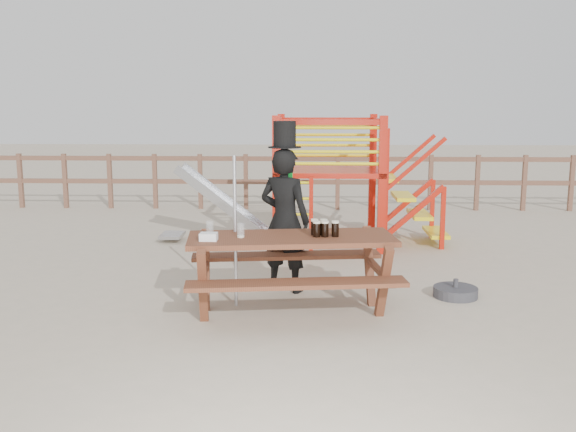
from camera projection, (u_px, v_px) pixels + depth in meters
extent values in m
plane|color=#B6A58E|center=(317.00, 310.00, 7.13)|extent=(60.00, 60.00, 0.00)
cube|color=brown|center=(315.00, 159.00, 13.83)|extent=(15.00, 0.06, 0.10)
cube|color=brown|center=(315.00, 182.00, 13.92)|extent=(15.00, 0.06, 0.10)
cube|color=brown|center=(21.00, 181.00, 14.16)|extent=(0.09, 0.09, 1.20)
cube|color=brown|center=(65.00, 181.00, 14.12)|extent=(0.09, 0.09, 1.20)
cube|color=brown|center=(110.00, 181.00, 14.08)|extent=(0.09, 0.09, 1.20)
cube|color=brown|center=(155.00, 181.00, 14.05)|extent=(0.09, 0.09, 1.20)
cube|color=brown|center=(200.00, 182.00, 14.01)|extent=(0.09, 0.09, 1.20)
cube|color=brown|center=(246.00, 182.00, 13.97)|extent=(0.09, 0.09, 1.20)
cube|color=brown|center=(292.00, 182.00, 13.94)|extent=(0.09, 0.09, 1.20)
cube|color=brown|center=(338.00, 182.00, 13.90)|extent=(0.09, 0.09, 1.20)
cube|color=brown|center=(384.00, 182.00, 13.86)|extent=(0.09, 0.09, 1.20)
cube|color=brown|center=(430.00, 183.00, 13.83)|extent=(0.09, 0.09, 1.20)
cube|color=brown|center=(477.00, 183.00, 13.79)|extent=(0.09, 0.09, 1.20)
cube|color=brown|center=(524.00, 183.00, 13.75)|extent=(0.09, 0.09, 1.20)
cube|color=brown|center=(571.00, 183.00, 13.72)|extent=(0.09, 0.09, 1.20)
cube|color=red|center=(276.00, 185.00, 9.73)|extent=(0.12, 0.12, 2.10)
cube|color=red|center=(382.00, 186.00, 9.67)|extent=(0.12, 0.12, 2.10)
cube|color=red|center=(281.00, 174.00, 11.30)|extent=(0.12, 0.12, 2.10)
cube|color=red|center=(372.00, 174.00, 11.25)|extent=(0.12, 0.12, 2.10)
cube|color=red|center=(328.00, 170.00, 10.46)|extent=(1.72, 1.72, 0.08)
cube|color=red|center=(330.00, 122.00, 9.54)|extent=(1.60, 0.08, 0.08)
cube|color=red|center=(327.00, 120.00, 11.11)|extent=(1.60, 0.08, 0.08)
cube|color=red|center=(279.00, 121.00, 10.35)|extent=(0.08, 1.60, 0.08)
cube|color=red|center=(378.00, 121.00, 10.29)|extent=(0.08, 1.60, 0.08)
cylinder|color=yellow|center=(329.00, 164.00, 9.64)|extent=(1.50, 0.05, 0.05)
cylinder|color=yellow|center=(327.00, 156.00, 11.22)|extent=(1.50, 0.05, 0.05)
cylinder|color=yellow|center=(329.00, 152.00, 9.61)|extent=(1.50, 0.05, 0.05)
cylinder|color=yellow|center=(327.00, 145.00, 11.19)|extent=(1.50, 0.05, 0.05)
cylinder|color=yellow|center=(330.00, 140.00, 9.58)|extent=(1.50, 0.05, 0.05)
cylinder|color=yellow|center=(327.00, 135.00, 11.16)|extent=(1.50, 0.05, 0.05)
cylinder|color=yellow|center=(330.00, 128.00, 9.55)|extent=(1.50, 0.05, 0.05)
cylinder|color=yellow|center=(327.00, 124.00, 11.13)|extent=(1.50, 0.05, 0.05)
cube|color=red|center=(287.00, 216.00, 9.65)|extent=(0.06, 0.06, 1.20)
cube|color=red|center=(311.00, 216.00, 9.64)|extent=(0.06, 0.06, 1.20)
cylinder|color=yellow|center=(299.00, 246.00, 9.72)|extent=(0.36, 0.04, 0.04)
cylinder|color=yellow|center=(299.00, 230.00, 9.68)|extent=(0.36, 0.04, 0.04)
cylinder|color=yellow|center=(299.00, 214.00, 9.64)|extent=(0.36, 0.04, 0.04)
cylinder|color=yellow|center=(299.00, 199.00, 9.60)|extent=(0.36, 0.04, 0.04)
cylinder|color=yellow|center=(299.00, 183.00, 9.56)|extent=(0.36, 0.04, 0.04)
cube|color=yellow|center=(386.00, 178.00, 10.45)|extent=(0.30, 0.90, 0.06)
cube|color=yellow|center=(403.00, 196.00, 10.49)|extent=(0.30, 0.90, 0.06)
cube|color=yellow|center=(419.00, 214.00, 10.53)|extent=(0.30, 0.90, 0.06)
cube|color=yellow|center=(436.00, 232.00, 10.57)|extent=(0.30, 0.90, 0.06)
cube|color=red|center=(414.00, 212.00, 10.07)|extent=(0.95, 0.08, 0.86)
cube|color=red|center=(406.00, 203.00, 10.96)|extent=(0.95, 0.08, 0.86)
cube|color=#B5B7BC|center=(225.00, 205.00, 10.62)|extent=(1.53, 0.55, 1.21)
cube|color=#B5B7BC|center=(223.00, 205.00, 10.35)|extent=(1.58, 0.04, 1.28)
cube|color=#B5B7BC|center=(227.00, 200.00, 10.88)|extent=(1.58, 0.04, 1.28)
cube|color=#B5B7BC|center=(172.00, 235.00, 10.75)|extent=(0.35, 0.55, 0.05)
cube|color=brown|center=(291.00, 239.00, 6.92)|extent=(2.30, 1.10, 0.06)
cube|color=brown|center=(297.00, 284.00, 6.38)|extent=(2.24, 0.58, 0.04)
cube|color=brown|center=(286.00, 256.00, 7.57)|extent=(2.24, 0.58, 0.04)
cube|color=brown|center=(204.00, 279.00, 6.91)|extent=(0.25, 1.33, 0.80)
cube|color=brown|center=(376.00, 275.00, 7.07)|extent=(0.25, 1.33, 0.80)
imported|color=black|center=(285.00, 220.00, 7.76)|extent=(0.76, 0.64, 1.75)
cube|color=#0C8A25|center=(290.00, 202.00, 7.85)|extent=(0.07, 0.05, 0.41)
cylinder|color=black|center=(285.00, 147.00, 7.61)|extent=(0.40, 0.40, 0.01)
cylinder|color=black|center=(285.00, 134.00, 7.58)|extent=(0.27, 0.27, 0.30)
cube|color=white|center=(290.00, 124.00, 7.68)|extent=(0.13, 0.06, 0.04)
cylinder|color=#B2B2B7|center=(235.00, 232.00, 7.16)|extent=(0.04, 0.04, 1.71)
cylinder|color=#343439|center=(455.00, 292.00, 7.62)|extent=(0.52, 0.52, 0.12)
cylinder|color=#343439|center=(456.00, 283.00, 7.60)|extent=(0.06, 0.06, 0.10)
cube|color=white|center=(209.00, 237.00, 6.69)|extent=(0.18, 0.14, 0.08)
cylinder|color=black|center=(317.00, 230.00, 6.86)|extent=(0.08, 0.08, 0.15)
cylinder|color=beige|center=(317.00, 222.00, 6.85)|extent=(0.08, 0.08, 0.02)
cylinder|color=black|center=(325.00, 230.00, 6.87)|extent=(0.08, 0.08, 0.15)
cylinder|color=beige|center=(325.00, 222.00, 6.85)|extent=(0.08, 0.08, 0.02)
cylinder|color=black|center=(335.00, 230.00, 6.88)|extent=(0.08, 0.08, 0.15)
cylinder|color=beige|center=(335.00, 222.00, 6.86)|extent=(0.08, 0.08, 0.02)
cylinder|color=black|center=(315.00, 228.00, 6.98)|extent=(0.08, 0.08, 0.15)
cylinder|color=beige|center=(315.00, 220.00, 6.97)|extent=(0.08, 0.08, 0.02)
cylinder|color=black|center=(324.00, 228.00, 6.98)|extent=(0.08, 0.08, 0.15)
cylinder|color=beige|center=(324.00, 220.00, 6.96)|extent=(0.08, 0.08, 0.02)
cylinder|color=silver|center=(241.00, 230.00, 6.84)|extent=(0.08, 0.08, 0.15)
cylinder|color=beige|center=(241.00, 236.00, 6.85)|extent=(0.07, 0.07, 0.02)
cylinder|color=silver|center=(210.00, 228.00, 6.98)|extent=(0.08, 0.08, 0.15)
cylinder|color=beige|center=(210.00, 234.00, 6.99)|extent=(0.07, 0.07, 0.02)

